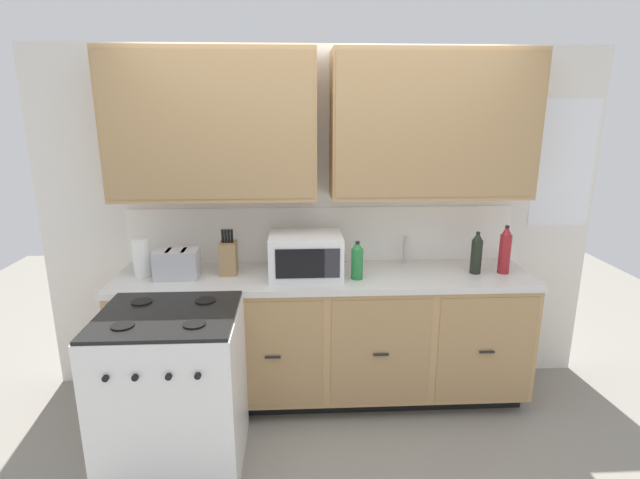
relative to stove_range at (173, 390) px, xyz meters
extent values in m
plane|color=gray|center=(0.89, 0.33, -0.47)|extent=(8.00, 8.00, 0.00)
cube|color=white|center=(0.89, 0.96, 0.74)|extent=(3.96, 0.05, 2.43)
cube|color=white|center=(0.89, 0.93, 0.66)|extent=(2.76, 0.01, 0.40)
cube|color=tan|center=(0.18, 0.76, 1.44)|extent=(1.33, 0.34, 0.95)
cube|color=#A58052|center=(0.18, 0.59, 1.44)|extent=(1.31, 0.01, 0.89)
cube|color=tan|center=(1.61, 0.76, 1.44)|extent=(1.33, 0.34, 0.95)
cube|color=#A58052|center=(1.61, 0.59, 1.44)|extent=(1.31, 0.01, 0.89)
cube|color=white|center=(2.63, 0.93, 1.16)|extent=(0.44, 0.01, 0.90)
cube|color=black|center=(0.89, 0.66, -0.42)|extent=(2.71, 0.48, 0.10)
cube|color=tan|center=(0.89, 0.63, 0.03)|extent=(2.76, 0.60, 0.79)
cube|color=#A88354|center=(-0.14, 0.33, 0.03)|extent=(0.64, 0.01, 0.73)
cube|color=black|center=(-0.14, 0.31, 0.02)|extent=(0.10, 0.01, 0.01)
cube|color=#A88354|center=(0.55, 0.33, 0.03)|extent=(0.64, 0.01, 0.73)
cube|color=black|center=(0.55, 0.31, 0.02)|extent=(0.10, 0.01, 0.01)
cube|color=#A88354|center=(1.24, 0.33, 0.03)|extent=(0.64, 0.01, 0.73)
cube|color=black|center=(1.24, 0.31, 0.02)|extent=(0.10, 0.01, 0.01)
cube|color=#A88354|center=(1.93, 0.33, 0.03)|extent=(0.64, 0.01, 0.73)
cube|color=black|center=(1.93, 0.31, 0.02)|extent=(0.10, 0.01, 0.01)
cube|color=silver|center=(0.89, 0.63, 0.44)|extent=(2.79, 0.63, 0.04)
cube|color=#A8AAAF|center=(1.48, 0.66, 0.45)|extent=(0.56, 0.38, 0.02)
cube|color=white|center=(0.00, 0.00, -0.01)|extent=(0.76, 0.66, 0.92)
cube|color=black|center=(0.00, 0.00, 0.46)|extent=(0.74, 0.65, 0.02)
cylinder|color=black|center=(-0.18, -0.16, 0.47)|extent=(0.12, 0.12, 0.01)
cylinder|color=black|center=(0.18, -0.16, 0.47)|extent=(0.12, 0.12, 0.01)
cylinder|color=black|center=(-0.18, 0.16, 0.47)|extent=(0.12, 0.12, 0.01)
cylinder|color=black|center=(0.18, 0.16, 0.47)|extent=(0.12, 0.12, 0.01)
cylinder|color=black|center=(-0.22, -0.34, 0.28)|extent=(0.03, 0.02, 0.03)
cylinder|color=black|center=(-0.08, -0.34, 0.28)|extent=(0.03, 0.02, 0.03)
cylinder|color=black|center=(0.08, -0.34, 0.28)|extent=(0.03, 0.02, 0.03)
cylinder|color=black|center=(0.22, -0.34, 0.28)|extent=(0.03, 0.02, 0.03)
cube|color=white|center=(0.77, 0.61, 0.60)|extent=(0.48, 0.36, 0.28)
cube|color=black|center=(0.73, 0.43, 0.60)|extent=(0.31, 0.01, 0.19)
cube|color=#28282D|center=(0.93, 0.43, 0.60)|extent=(0.10, 0.01, 0.19)
cube|color=#B7B7BC|center=(-0.08, 0.61, 0.56)|extent=(0.28, 0.18, 0.19)
cube|color=black|center=(-0.13, 0.61, 0.65)|extent=(0.02, 0.13, 0.01)
cube|color=black|center=(-0.03, 0.61, 0.65)|extent=(0.02, 0.13, 0.01)
cube|color=#9C794E|center=(0.25, 0.67, 0.57)|extent=(0.11, 0.14, 0.22)
cylinder|color=black|center=(0.22, 0.66, 0.73)|extent=(0.02, 0.02, 0.09)
cylinder|color=black|center=(0.24, 0.66, 0.73)|extent=(0.02, 0.02, 0.09)
cylinder|color=black|center=(0.26, 0.66, 0.73)|extent=(0.02, 0.02, 0.09)
cylinder|color=black|center=(0.28, 0.66, 0.73)|extent=(0.02, 0.02, 0.09)
cylinder|color=#B2B5BA|center=(1.48, 0.84, 0.56)|extent=(0.02, 0.02, 0.20)
cylinder|color=white|center=(-0.31, 0.65, 0.59)|extent=(0.12, 0.12, 0.26)
cylinder|color=black|center=(1.92, 0.60, 0.58)|extent=(0.07, 0.07, 0.23)
cone|color=black|center=(1.92, 0.60, 0.72)|extent=(0.07, 0.07, 0.06)
cylinder|color=black|center=(1.92, 0.60, 0.74)|extent=(0.03, 0.03, 0.02)
cylinder|color=#237A38|center=(1.10, 0.53, 0.56)|extent=(0.08, 0.08, 0.20)
cone|color=#237A38|center=(1.10, 0.53, 0.69)|extent=(0.07, 0.07, 0.05)
cylinder|color=black|center=(1.10, 0.53, 0.71)|extent=(0.03, 0.03, 0.02)
cylinder|color=maroon|center=(2.11, 0.60, 0.59)|extent=(0.08, 0.08, 0.26)
cone|color=maroon|center=(2.11, 0.60, 0.76)|extent=(0.07, 0.07, 0.07)
cylinder|color=black|center=(2.11, 0.60, 0.78)|extent=(0.03, 0.03, 0.02)
camera|label=1|loc=(0.71, -2.49, 1.54)|focal=27.46mm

